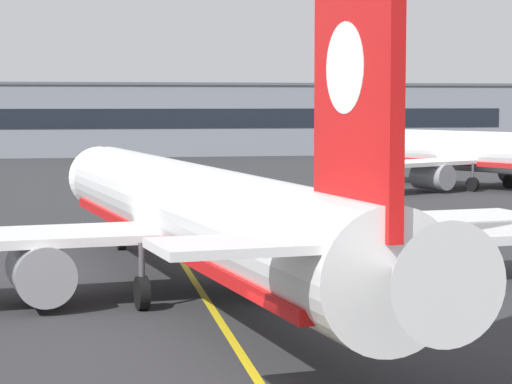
% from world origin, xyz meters
% --- Properties ---
extents(taxiway_centreline, '(4.54, 179.96, 0.01)m').
position_xyz_m(taxiway_centreline, '(0.00, 30.00, 0.00)').
color(taxiway_centreline, yellow).
rests_on(taxiway_centreline, ground).
extents(airliner_foreground, '(32.36, 41.44, 11.65)m').
position_xyz_m(airliner_foreground, '(-0.78, 13.66, 3.37)').
color(airliner_foreground, white).
rests_on(airliner_foreground, ground).
extents(airliner_background, '(29.87, 37.31, 11.36)m').
position_xyz_m(airliner_background, '(31.53, 62.66, 3.29)').
color(airliner_background, white).
rests_on(airliner_background, ground).
extents(safety_cone_by_nose_gear, '(0.44, 0.44, 0.55)m').
position_xyz_m(safety_cone_by_nose_gear, '(0.19, 30.77, 0.26)').
color(safety_cone_by_nose_gear, orange).
rests_on(safety_cone_by_nose_gear, ground).
extents(terminal_building, '(142.49, 12.40, 10.78)m').
position_xyz_m(terminal_building, '(-7.56, 130.27, 5.40)').
color(terminal_building, gray).
rests_on(terminal_building, ground).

